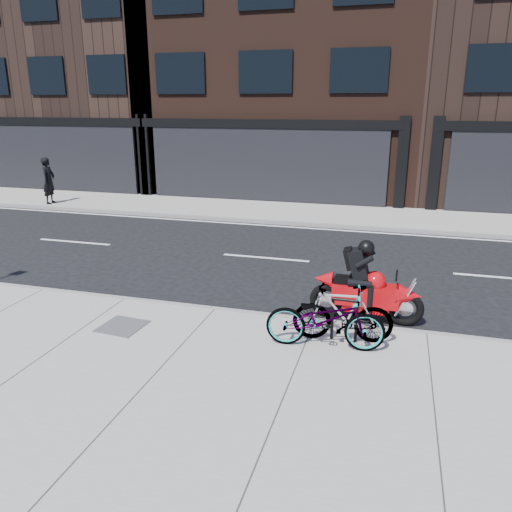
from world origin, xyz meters
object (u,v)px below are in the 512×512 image
(bike_rack, at_px, (344,316))
(pedestrian, at_px, (49,181))
(motorcycle, at_px, (371,289))
(bicycle_front, at_px, (325,319))
(utility_grate, at_px, (122,326))
(bicycle_rear, at_px, (343,313))

(bike_rack, xyz_separation_m, pedestrian, (-12.83, 9.15, 0.47))
(bike_rack, xyz_separation_m, motorcycle, (0.37, 1.22, 0.08))
(bicycle_front, relative_size, utility_grate, 2.61)
(bicycle_front, height_order, utility_grate, bicycle_front)
(bike_rack, height_order, bicycle_rear, bicycle_rear)
(bicycle_rear, relative_size, motorcycle, 0.78)
(bicycle_rear, relative_size, pedestrian, 0.92)
(bike_rack, relative_size, bicycle_rear, 0.45)
(bicycle_rear, xyz_separation_m, pedestrian, (-12.80, 9.17, 0.41))
(bicycle_front, distance_m, motorcycle, 1.69)
(bike_rack, bearing_deg, utility_grate, -172.12)
(bicycle_rear, height_order, utility_grate, bicycle_rear)
(bike_rack, relative_size, utility_grate, 1.02)
(bicycle_front, xyz_separation_m, utility_grate, (-3.66, -0.21, -0.51))
(bicycle_front, bearing_deg, motorcycle, -27.86)
(motorcycle, xyz_separation_m, pedestrian, (-13.20, 7.93, 0.40))
(motorcycle, bearing_deg, bike_rack, -105.68)
(bike_rack, xyz_separation_m, bicycle_rear, (-0.03, -0.02, 0.06))
(bike_rack, relative_size, motorcycle, 0.35)
(bike_rack, bearing_deg, bicycle_rear, -149.11)
(bike_rack, xyz_separation_m, bicycle_front, (-0.28, -0.34, 0.06))
(pedestrian, xyz_separation_m, utility_grate, (8.89, -9.70, -0.92))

